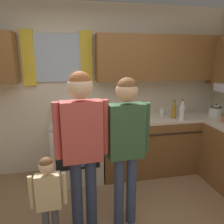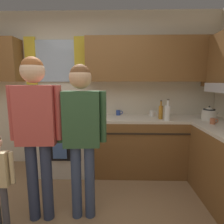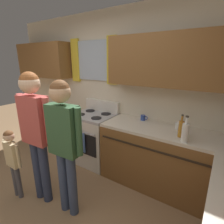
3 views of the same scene
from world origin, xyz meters
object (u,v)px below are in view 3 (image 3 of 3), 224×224
Objects in this scene: stove_oven at (94,137)px; bottle_oil_amber at (181,129)px; adult_in_plaid at (64,135)px; adult_holding_child at (35,125)px; bottle_milk_white at (185,132)px; small_child at (13,157)px; mug_cobalt_blue at (143,118)px; mug_ceramic_white at (179,126)px.

stove_oven is 3.85× the size of bottle_oil_amber.
adult_in_plaid is at bearing -137.19° from bottle_oil_amber.
adult_holding_child reaches higher than adult_in_plaid.
bottle_milk_white reaches higher than small_child.
small_child is (-0.32, -0.17, -0.45)m from adult_holding_child.
adult_holding_child reaches higher than mug_cobalt_blue.
mug_cobalt_blue is at bearing 153.28° from bottle_oil_amber.
stove_oven is at bearing 76.79° from small_child.
mug_cobalt_blue is at bearing 72.99° from adult_in_plaid.
adult_in_plaid reaches higher than bottle_milk_white.
mug_ceramic_white is (-0.08, 0.24, -0.06)m from bottle_oil_amber.
stove_oven is 1.13× the size of small_child.
bottle_oil_amber reaches higher than mug_ceramic_white.
adult_in_plaid is (0.47, -1.07, 0.55)m from stove_oven.
adult_in_plaid is at bearing -128.34° from mug_ceramic_white.
bottle_milk_white reaches higher than bottle_oil_amber.
mug_ceramic_white is (-0.15, 0.36, -0.07)m from bottle_milk_white.
mug_ceramic_white is at bearing 4.69° from stove_oven.
adult_in_plaid is at bearing 5.51° from adult_holding_child.
mug_ceramic_white is at bearing 108.09° from bottle_oil_amber.
bottle_oil_amber is at bearing 42.81° from adult_in_plaid.
stove_oven is 9.58× the size of mug_cobalt_blue.
adult_holding_child reaches higher than mug_ceramic_white.
mug_ceramic_white is 0.08× the size of adult_in_plaid.
mug_cobalt_blue is 0.07× the size of adult_holding_child.
bottle_milk_white is 1.37m from adult_in_plaid.
bottle_milk_white is 2.73× the size of mug_cobalt_blue.
stove_oven reaches higher than small_child.
small_child is at bearing -164.38° from adult_in_plaid.
adult_in_plaid is at bearing -142.66° from bottle_milk_white.
adult_holding_child is (-0.83, -1.30, 0.12)m from mug_cobalt_blue.
adult_holding_child is (-1.53, -0.87, 0.04)m from bottle_milk_white.
bottle_oil_amber is 1.39m from adult_in_plaid.
bottle_oil_amber is 0.13m from bottle_milk_white.
bottle_milk_white is at bearing -57.84° from bottle_oil_amber.
adult_in_plaid reaches higher than mug_ceramic_white.
bottle_milk_white is (1.56, -0.24, 0.55)m from stove_oven.
small_child is at bearing -103.21° from stove_oven.
stove_oven reaches higher than mug_cobalt_blue.
mug_cobalt_blue is at bearing 57.46° from adult_holding_child.
bottle_milk_white reaches higher than mug_cobalt_blue.
bottle_milk_white is at bearing 37.34° from adult_in_plaid.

